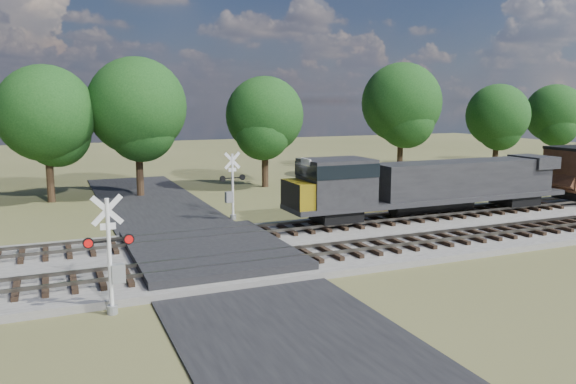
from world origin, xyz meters
name	(u,v)px	position (x,y,z in m)	size (l,w,h in m)	color
ground	(212,261)	(0.00, 0.00, 0.00)	(160.00, 160.00, 0.00)	#4D4E2A
ballast_bed	(391,235)	(10.00, 0.50, 0.15)	(140.00, 10.00, 0.30)	gray
road	(212,260)	(0.00, 0.00, 0.04)	(7.00, 60.00, 0.08)	black
crossing_panel	(209,252)	(0.00, 0.50, 0.32)	(7.00, 9.00, 0.62)	#262628
track_near	(292,256)	(3.12, -2.00, 0.41)	(140.00, 2.60, 0.33)	black
track_far	(254,232)	(3.12, 3.00, 0.41)	(140.00, 2.60, 0.33)	black
crossing_signal_near	(113,265)	(-4.81, -4.98, 1.74)	(1.68, 0.36, 4.17)	silver
crossing_signal_far	(231,192)	(3.59, 8.35, 1.75)	(1.69, 0.40, 4.20)	silver
equipment_shed	(370,187)	(13.76, 8.84, 1.39)	(4.10, 4.10, 2.74)	#3F271B
treeline	(224,111)	(6.78, 20.29, 6.41)	(81.73, 10.09, 10.92)	black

